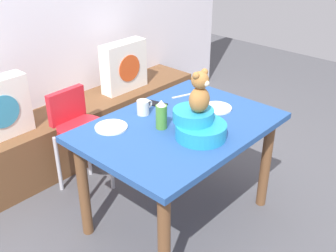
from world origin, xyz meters
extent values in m
plane|color=#4C4C51|center=(0.00, 0.00, 0.00)|extent=(8.00, 8.00, 0.00)
cube|color=silver|center=(0.00, 1.46, 1.30)|extent=(4.40, 0.10, 2.60)
cube|color=brown|center=(0.00, 1.19, 0.23)|extent=(2.60, 0.44, 0.46)
cylinder|color=teal|center=(-0.60, 1.10, 0.68)|extent=(0.24, 0.01, 0.24)
cube|color=white|center=(0.59, 1.17, 0.68)|extent=(0.44, 0.14, 0.44)
cylinder|color=#D84C1E|center=(0.59, 1.10, 0.68)|extent=(0.24, 0.01, 0.24)
cube|color=#264C8C|center=(0.00, 0.00, 0.72)|extent=(1.23, 0.88, 0.04)
cylinder|color=brown|center=(-0.52, -0.35, 0.35)|extent=(0.07, 0.07, 0.70)
cylinder|color=brown|center=(0.52, -0.35, 0.35)|extent=(0.07, 0.07, 0.70)
cylinder|color=brown|center=(-0.52, 0.35, 0.35)|extent=(0.07, 0.07, 0.70)
cylinder|color=brown|center=(0.52, 0.35, 0.35)|extent=(0.07, 0.07, 0.70)
cylinder|color=red|center=(-0.23, 0.74, 0.51)|extent=(0.34, 0.34, 0.10)
cube|color=red|center=(-0.23, 0.88, 0.67)|extent=(0.30, 0.06, 0.24)
cube|color=white|center=(-0.22, 0.56, 0.58)|extent=(0.31, 0.21, 0.02)
cylinder|color=silver|center=(-0.37, 0.60, 0.23)|extent=(0.03, 0.03, 0.46)
cylinder|color=silver|center=(-0.09, 0.60, 0.23)|extent=(0.03, 0.03, 0.46)
cylinder|color=silver|center=(-0.37, 0.88, 0.23)|extent=(0.03, 0.03, 0.46)
cylinder|color=silver|center=(-0.09, 0.88, 0.23)|extent=(0.03, 0.03, 0.46)
cylinder|color=#2393C4|center=(-0.04, -0.20, 0.79)|extent=(0.30, 0.30, 0.09)
cylinder|color=#2393C4|center=(-0.04, -0.14, 0.86)|extent=(0.24, 0.24, 0.07)
ellipsoid|color=#A26E37|center=(-0.04, -0.18, 0.97)|extent=(0.13, 0.11, 0.15)
sphere|color=#A26E37|center=(-0.04, -0.18, 1.09)|extent=(0.10, 0.10, 0.10)
sphere|color=beige|center=(-0.04, -0.22, 1.08)|extent=(0.04, 0.04, 0.04)
sphere|color=#A26E37|center=(-0.08, -0.18, 1.13)|extent=(0.04, 0.04, 0.04)
sphere|color=#A26E37|center=(-0.01, -0.18, 1.13)|extent=(0.04, 0.04, 0.04)
cylinder|color=#4C8C33|center=(-0.11, 0.05, 0.81)|extent=(0.07, 0.07, 0.15)
cone|color=white|center=(-0.11, 0.05, 0.91)|extent=(0.06, 0.06, 0.03)
cylinder|color=silver|center=(-0.06, 0.27, 0.79)|extent=(0.08, 0.08, 0.09)
torus|color=silver|center=(0.00, 0.27, 0.79)|extent=(0.06, 0.01, 0.06)
cylinder|color=white|center=(-0.32, 0.28, 0.75)|extent=(0.20, 0.20, 0.01)
cylinder|color=white|center=(0.33, -0.04, 0.75)|extent=(0.20, 0.20, 0.01)
cube|color=black|center=(0.11, 0.31, 0.74)|extent=(0.10, 0.16, 0.01)
cube|color=silver|center=(0.34, 0.27, 0.74)|extent=(0.17, 0.07, 0.01)
camera|label=1|loc=(-1.71, -1.46, 1.92)|focal=43.67mm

